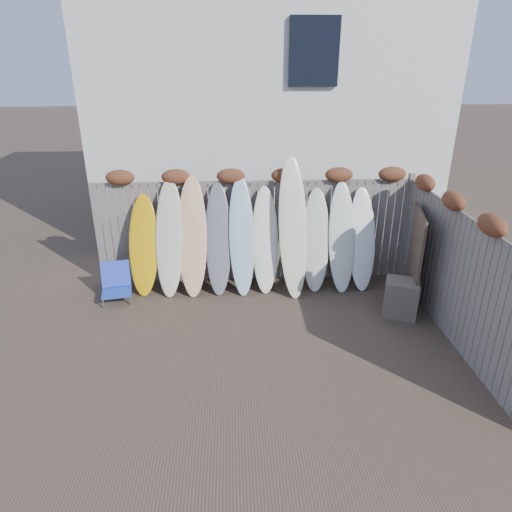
{
  "coord_description": "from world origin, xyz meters",
  "views": [
    {
      "loc": [
        -0.38,
        -5.88,
        4.06
      ],
      "look_at": [
        0.0,
        1.2,
        1.0
      ],
      "focal_mm": 32.0,
      "sensor_mm": 36.0,
      "label": 1
    }
  ],
  "objects_px": {
    "beach_chair": "(116,283)",
    "surfboard_0": "(144,246)",
    "wooden_crate": "(401,298)",
    "lattice_panel": "(415,259)"
  },
  "relations": [
    {
      "from": "wooden_crate",
      "to": "surfboard_0",
      "type": "height_order",
      "value": "surfboard_0"
    },
    {
      "from": "lattice_panel",
      "to": "surfboard_0",
      "type": "height_order",
      "value": "surfboard_0"
    },
    {
      "from": "wooden_crate",
      "to": "surfboard_0",
      "type": "distance_m",
      "value": 4.68
    },
    {
      "from": "beach_chair",
      "to": "lattice_panel",
      "type": "height_order",
      "value": "lattice_panel"
    },
    {
      "from": "lattice_panel",
      "to": "wooden_crate",
      "type": "bearing_deg",
      "value": -114.58
    },
    {
      "from": "beach_chair",
      "to": "surfboard_0",
      "type": "height_order",
      "value": "surfboard_0"
    },
    {
      "from": "beach_chair",
      "to": "surfboard_0",
      "type": "relative_size",
      "value": 0.36
    },
    {
      "from": "surfboard_0",
      "to": "wooden_crate",
      "type": "bearing_deg",
      "value": -8.99
    },
    {
      "from": "wooden_crate",
      "to": "surfboard_0",
      "type": "bearing_deg",
      "value": 165.26
    },
    {
      "from": "wooden_crate",
      "to": "surfboard_0",
      "type": "xyz_separation_m",
      "value": [
        -4.49,
        1.18,
        0.59
      ]
    }
  ]
}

